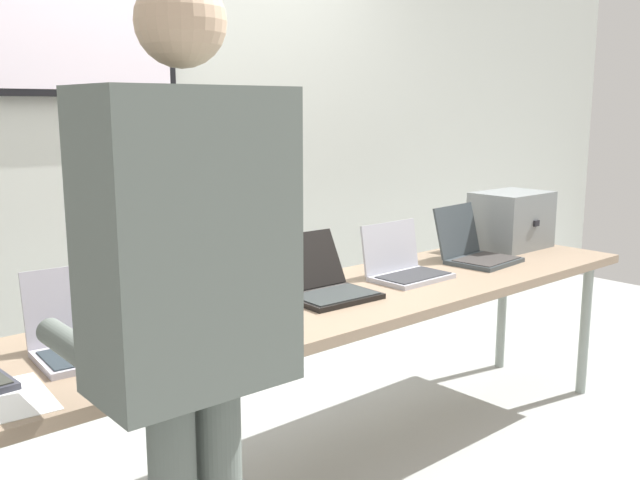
# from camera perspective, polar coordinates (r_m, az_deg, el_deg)

# --- Properties ---
(ground) EXTENTS (8.00, 8.00, 0.04)m
(ground) POSITION_cam_1_polar(r_m,az_deg,el_deg) (3.04, 0.59, -18.65)
(ground) COLOR #A1A3A1
(back_wall) EXTENTS (8.00, 0.11, 2.54)m
(back_wall) POSITION_cam_1_polar(r_m,az_deg,el_deg) (3.57, -11.79, 7.47)
(back_wall) COLOR beige
(back_wall) RESTS_ON ground
(workbench) EXTENTS (3.30, 0.70, 0.74)m
(workbench) POSITION_cam_1_polar(r_m,az_deg,el_deg) (2.76, 0.62, -5.68)
(workbench) COLOR #8C755D
(workbench) RESTS_ON ground
(equipment_box) EXTENTS (0.39, 0.30, 0.29)m
(equipment_box) POSITION_cam_1_polar(r_m,az_deg,el_deg) (3.84, 15.15, 1.58)
(equipment_box) COLOR gray
(equipment_box) RESTS_ON workbench
(laptop_station_1) EXTENTS (0.36, 0.31, 0.25)m
(laptop_station_1) POSITION_cam_1_polar(r_m,az_deg,el_deg) (2.26, -17.93, -7.16)
(laptop_station_1) COLOR #B2ADBA
(laptop_station_1) RESTS_ON workbench
(laptop_station_2) EXTENTS (0.36, 0.31, 0.22)m
(laptop_station_2) POSITION_cam_1_polar(r_m,az_deg,el_deg) (2.51, -7.55, -5.12)
(laptop_station_2) COLOR #AAAEB8
(laptop_station_2) RESTS_ON workbench
(laptop_station_3) EXTENTS (0.34, 0.37, 0.23)m
(laptop_station_3) POSITION_cam_1_polar(r_m,az_deg,el_deg) (2.77, 0.24, -3.45)
(laptop_station_3) COLOR black
(laptop_station_3) RESTS_ON workbench
(laptop_station_4) EXTENTS (0.34, 0.26, 0.23)m
(laptop_station_4) POSITION_cam_1_polar(r_m,az_deg,el_deg) (3.09, 6.74, -2.04)
(laptop_station_4) COLOR #ADAEB9
(laptop_station_4) RESTS_ON workbench
(laptop_station_5) EXTENTS (0.35, 0.35, 0.26)m
(laptop_station_5) POSITION_cam_1_polar(r_m,az_deg,el_deg) (3.47, 12.30, -0.72)
(laptop_station_5) COLOR #353C40
(laptop_station_5) RESTS_ON workbench
(person) EXTENTS (0.45, 0.59, 1.74)m
(person) POSITION_cam_1_polar(r_m,az_deg,el_deg) (1.61, -10.57, -4.27)
(person) COLOR #5A635D
(person) RESTS_ON ground
(coffee_mug) EXTENTS (0.08, 0.08, 0.08)m
(coffee_mug) POSITION_cam_1_polar(r_m,az_deg,el_deg) (2.03, -14.88, -9.63)
(coffee_mug) COLOR #2D4B92
(coffee_mug) RESTS_ON workbench
(paper_sheet) EXTENTS (0.24, 0.31, 0.00)m
(paper_sheet) POSITION_cam_1_polar(r_m,az_deg,el_deg) (2.01, -24.03, -11.64)
(paper_sheet) COLOR white
(paper_sheet) RESTS_ON workbench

